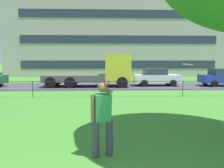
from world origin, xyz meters
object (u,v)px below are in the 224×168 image
(car_white_left, at_px, (156,77))
(person_thrower, at_px, (102,117))
(flatbed_truck_right, at_px, (100,72))
(car_blue_far_left, at_px, (223,77))
(frisbee, at_px, (188,64))
(apartment_building_background, at_px, (117,21))

(car_white_left, bearing_deg, person_thrower, -108.34)
(flatbed_truck_right, xyz_separation_m, car_white_left, (4.93, 0.44, -0.44))
(person_thrower, xyz_separation_m, car_white_left, (4.66, 14.06, -0.14))
(car_blue_far_left, bearing_deg, frisbee, -122.91)
(car_white_left, bearing_deg, flatbed_truck_right, -174.88)
(car_white_left, bearing_deg, car_blue_far_left, -3.92)
(car_white_left, relative_size, car_blue_far_left, 1.00)
(car_blue_far_left, bearing_deg, person_thrower, -127.64)
(car_blue_far_left, xyz_separation_m, apartment_building_background, (-8.34, 17.82, 7.98))
(flatbed_truck_right, height_order, apartment_building_background, apartment_building_background)
(flatbed_truck_right, distance_m, car_blue_far_left, 10.81)
(frisbee, bearing_deg, person_thrower, -159.29)
(apartment_building_background, bearing_deg, car_white_left, -81.95)
(frisbee, distance_m, car_blue_far_left, 15.31)
(person_thrower, distance_m, flatbed_truck_right, 13.62)
(person_thrower, bearing_deg, frisbee, 20.71)
(frisbee, xyz_separation_m, car_white_left, (2.42, 13.21, -1.30))
(person_thrower, relative_size, flatbed_truck_right, 0.23)
(flatbed_truck_right, relative_size, car_blue_far_left, 1.83)
(person_thrower, relative_size, car_white_left, 0.42)
(car_blue_far_left, height_order, apartment_building_background, apartment_building_background)
(frisbee, distance_m, car_white_left, 13.49)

